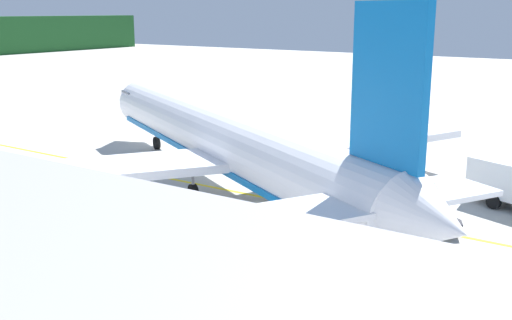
{
  "coord_description": "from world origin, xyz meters",
  "views": [
    {
      "loc": [
        -38.72,
        -8.19,
        11.53
      ],
      "look_at": [
        -8.92,
        12.09,
        2.78
      ],
      "focal_mm": 43.44,
      "sensor_mm": 36.0,
      "label": 1
    }
  ],
  "objects_px": {
    "airliner_foreground": "(225,141)",
    "service_truck_baggage": "(367,210)",
    "service_truck_catering": "(69,307)",
    "crew_loader_left": "(356,177)",
    "crew_loader_right": "(114,188)"
  },
  "relations": [
    {
      "from": "crew_loader_left",
      "to": "crew_loader_right",
      "type": "distance_m",
      "value": 15.27
    },
    {
      "from": "crew_loader_left",
      "to": "crew_loader_right",
      "type": "relative_size",
      "value": 1.08
    },
    {
      "from": "crew_loader_left",
      "to": "crew_loader_right",
      "type": "height_order",
      "value": "crew_loader_left"
    },
    {
      "from": "crew_loader_left",
      "to": "service_truck_baggage",
      "type": "bearing_deg",
      "value": -149.74
    },
    {
      "from": "airliner_foreground",
      "to": "crew_loader_right",
      "type": "height_order",
      "value": "airliner_foreground"
    },
    {
      "from": "service_truck_baggage",
      "to": "service_truck_catering",
      "type": "relative_size",
      "value": 1.05
    },
    {
      "from": "service_truck_baggage",
      "to": "crew_loader_left",
      "type": "bearing_deg",
      "value": 30.26
    },
    {
      "from": "airliner_foreground",
      "to": "service_truck_baggage",
      "type": "height_order",
      "value": "airliner_foreground"
    },
    {
      "from": "crew_loader_right",
      "to": "service_truck_catering",
      "type": "bearing_deg",
      "value": -138.23
    },
    {
      "from": "service_truck_catering",
      "to": "crew_loader_left",
      "type": "height_order",
      "value": "service_truck_catering"
    },
    {
      "from": "service_truck_baggage",
      "to": "crew_loader_left",
      "type": "height_order",
      "value": "service_truck_baggage"
    },
    {
      "from": "service_truck_baggage",
      "to": "service_truck_catering",
      "type": "height_order",
      "value": "service_truck_catering"
    },
    {
      "from": "crew_loader_left",
      "to": "airliner_foreground",
      "type": "bearing_deg",
      "value": 122.93
    },
    {
      "from": "crew_loader_right",
      "to": "service_truck_baggage",
      "type": "bearing_deg",
      "value": -74.52
    },
    {
      "from": "service_truck_baggage",
      "to": "airliner_foreground",
      "type": "bearing_deg",
      "value": 81.95
    }
  ]
}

